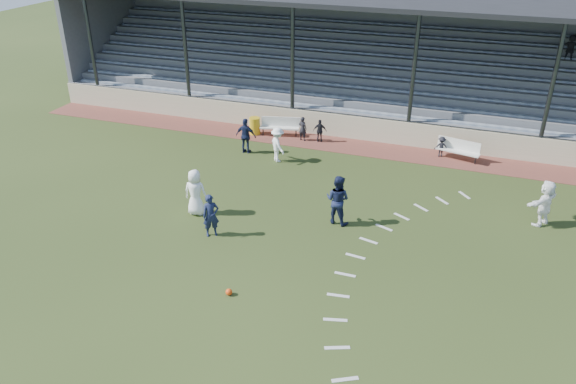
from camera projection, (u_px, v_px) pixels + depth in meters
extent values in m
plane|color=#2A3817|center=(263.00, 258.00, 19.02)|extent=(90.00, 90.00, 0.00)
cube|color=brown|center=(342.00, 145.00, 27.80)|extent=(34.00, 2.00, 0.02)
cube|color=beige|center=(347.00, 127.00, 28.41)|extent=(34.00, 0.18, 1.20)
cube|color=silver|center=(279.00, 128.00, 28.67)|extent=(2.04, 0.86, 0.06)
cube|color=silver|center=(281.00, 122.00, 28.74)|extent=(1.96, 0.53, 0.54)
cylinder|color=#2A2E31|center=(263.00, 131.00, 28.86)|extent=(0.06, 0.06, 0.40)
cylinder|color=#2A2E31|center=(296.00, 133.00, 28.70)|extent=(0.06, 0.06, 0.40)
cube|color=silver|center=(458.00, 152.00, 25.97)|extent=(2.04, 0.85, 0.06)
cube|color=silver|center=(459.00, 145.00, 26.04)|extent=(1.96, 0.52, 0.54)
cylinder|color=#2A2E31|center=(439.00, 152.00, 26.48)|extent=(0.06, 0.06, 0.40)
cylinder|color=#2A2E31|center=(475.00, 160.00, 25.66)|extent=(0.06, 0.06, 0.40)
cylinder|color=gold|center=(255.00, 126.00, 28.91)|extent=(0.55, 0.55, 0.88)
sphere|color=#EF430E|center=(229.00, 292.00, 17.19)|extent=(0.21, 0.21, 0.21)
imported|color=white|center=(195.00, 192.00, 21.31)|extent=(0.95, 0.68, 1.83)
imported|color=#151D3C|center=(211.00, 216.00, 19.96)|extent=(0.70, 0.66, 1.61)
imported|color=#151D3C|center=(338.00, 200.00, 20.71)|extent=(1.05, 0.89, 1.92)
imported|color=white|center=(278.00, 145.00, 25.74)|extent=(1.18, 1.18, 1.64)
imported|color=#151D3C|center=(246.00, 136.00, 26.61)|extent=(1.01, 0.43, 1.71)
imported|color=white|center=(545.00, 203.00, 20.62)|extent=(1.38, 1.66, 1.79)
imported|color=black|center=(303.00, 129.00, 28.07)|extent=(0.51, 0.39, 1.23)
imported|color=black|center=(320.00, 131.00, 27.91)|extent=(0.71, 0.40, 1.15)
imported|color=black|center=(441.00, 147.00, 26.32)|extent=(0.71, 0.50, 0.99)
cube|color=slate|center=(350.00, 123.00, 28.87)|extent=(34.00, 0.80, 1.20)
cube|color=gray|center=(351.00, 110.00, 28.65)|extent=(33.00, 0.28, 0.10)
cube|color=slate|center=(354.00, 114.00, 29.44)|extent=(34.00, 0.80, 1.60)
cube|color=gray|center=(355.00, 98.00, 29.14)|extent=(33.00, 0.28, 0.10)
cube|color=slate|center=(358.00, 106.00, 30.02)|extent=(34.00, 0.80, 2.00)
cube|color=gray|center=(359.00, 87.00, 29.62)|extent=(33.00, 0.28, 0.10)
cube|color=slate|center=(361.00, 98.00, 30.60)|extent=(34.00, 0.80, 2.40)
cube|color=gray|center=(363.00, 75.00, 30.10)|extent=(33.00, 0.28, 0.10)
cube|color=slate|center=(365.00, 90.00, 31.17)|extent=(34.00, 0.80, 2.80)
cube|color=gray|center=(367.00, 64.00, 30.59)|extent=(33.00, 0.28, 0.10)
cube|color=slate|center=(368.00, 83.00, 31.75)|extent=(34.00, 0.80, 3.20)
cube|color=gray|center=(370.00, 53.00, 31.07)|extent=(33.00, 0.28, 0.10)
cube|color=slate|center=(371.00, 76.00, 32.33)|extent=(34.00, 0.80, 3.60)
cube|color=gray|center=(374.00, 43.00, 31.56)|extent=(33.00, 0.28, 0.10)
cube|color=slate|center=(374.00, 69.00, 32.91)|extent=(34.00, 0.80, 4.00)
cube|color=gray|center=(377.00, 33.00, 32.04)|extent=(33.00, 0.28, 0.10)
cube|color=slate|center=(377.00, 62.00, 33.48)|extent=(34.00, 0.80, 4.40)
cube|color=gray|center=(380.00, 23.00, 32.53)|extent=(33.00, 0.28, 0.10)
cube|color=slate|center=(380.00, 43.00, 33.52)|extent=(34.00, 0.40, 6.40)
cube|color=slate|center=(106.00, 35.00, 35.50)|extent=(0.30, 7.80, 6.40)
cylinder|color=#2A2E31|center=(92.00, 50.00, 31.71)|extent=(0.20, 0.20, 6.50)
cylinder|color=#2A2E31|center=(186.00, 59.00, 29.93)|extent=(0.20, 0.20, 6.50)
cylinder|color=#2A2E31|center=(292.00, 69.00, 28.16)|extent=(0.20, 0.20, 6.50)
cylinder|color=#2A2E31|center=(413.00, 81.00, 26.38)|extent=(0.20, 0.20, 6.50)
cylinder|color=#2A2E31|center=(551.00, 94.00, 24.61)|extent=(0.20, 0.20, 6.50)
cylinder|color=#2A2E31|center=(348.00, 114.00, 28.11)|extent=(34.00, 0.05, 0.05)
imported|color=black|center=(571.00, 47.00, 28.28)|extent=(1.20, 0.54, 1.24)
cube|color=silver|center=(465.00, 195.00, 23.07)|extent=(0.54, 0.61, 0.01)
cube|color=silver|center=(442.00, 200.00, 22.66)|extent=(0.59, 0.56, 0.01)
cube|color=silver|center=(421.00, 208.00, 22.13)|extent=(0.64, 0.51, 0.01)
cube|color=silver|center=(402.00, 217.00, 21.51)|extent=(0.67, 0.44, 0.01)
cube|color=silver|center=(384.00, 227.00, 20.78)|extent=(0.70, 0.37, 0.01)
cube|color=silver|center=(369.00, 241.00, 19.98)|extent=(0.71, 0.29, 0.01)
cube|color=silver|center=(355.00, 256.00, 19.11)|extent=(0.71, 0.21, 0.01)
cube|color=silver|center=(345.00, 274.00, 18.17)|extent=(0.70, 0.12, 0.01)
cube|color=silver|center=(338.00, 295.00, 17.20)|extent=(0.71, 0.21, 0.01)
cube|color=silver|center=(335.00, 320.00, 16.20)|extent=(0.71, 0.29, 0.01)
cube|color=silver|center=(337.00, 348.00, 15.19)|extent=(0.70, 0.37, 0.01)
cube|color=silver|center=(345.00, 379.00, 14.18)|extent=(0.67, 0.44, 0.01)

